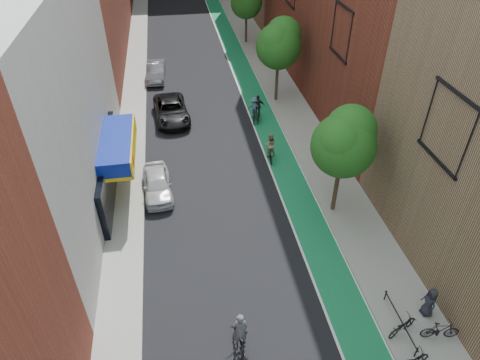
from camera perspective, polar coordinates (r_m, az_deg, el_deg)
name	(u,v)px	position (r m, az deg, el deg)	size (l,w,h in m)	color
bike_lane	(252,92)	(37.61, 1.64, 11.67)	(2.00, 68.00, 0.01)	#15764D
sidewalk_left	(134,100)	(37.14, -13.95, 10.34)	(2.00, 68.00, 0.15)	gray
sidewalk_right	(280,89)	(38.11, 5.41, 11.98)	(3.00, 68.00, 0.15)	gray
building_left_white	(10,106)	(25.04, -28.35, 8.64)	(8.00, 20.00, 12.00)	silver
tree_near	(345,141)	(22.39, 13.80, 5.09)	(3.40, 3.36, 6.42)	#332619
tree_mid	(279,42)	(34.32, 5.27, 17.80)	(3.55, 3.53, 6.74)	#332619
tree_far	(247,0)	(47.54, 0.90, 22.90)	(3.30, 3.25, 6.21)	#332619
parked_car_white	(157,184)	(25.78, -11.00, -0.51)	(1.62, 4.04, 1.38)	silver
parked_car_black	(171,110)	(33.46, -9.15, 9.18)	(2.43, 5.26, 1.46)	black
parked_car_silver	(156,71)	(40.55, -11.15, 14.06)	(1.54, 4.43, 1.46)	gray
cyclist_lead	(240,339)	(18.26, 0.00, -20.43)	(0.86, 1.95, 2.18)	black
cyclist_lane_near	(270,149)	(28.23, 4.02, 4.15)	(0.83, 1.70, 1.97)	black
cyclist_lane_mid	(258,111)	(32.82, 2.43, 9.15)	(1.06, 1.78, 2.05)	black
cyclist_lane_far	(254,111)	(32.78, 1.91, 9.20)	(1.12, 1.93, 1.91)	black
parked_bike_near	(402,326)	(19.97, 20.82, -17.73)	(0.54, 1.55, 0.81)	black
parked_bike_mid	(440,330)	(20.32, 25.16, -17.68)	(0.46, 1.62, 0.97)	black
pedestrian	(430,302)	(20.69, 23.95, -14.65)	(0.75, 0.49, 1.54)	#22222A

